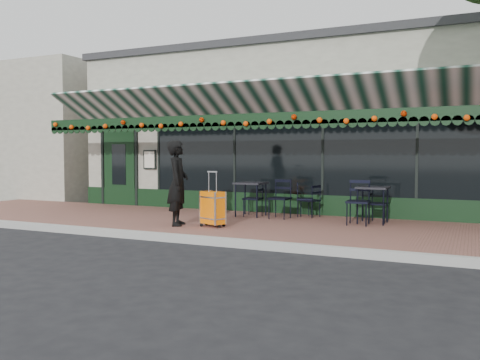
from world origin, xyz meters
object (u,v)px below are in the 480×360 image
at_px(chair_a_right, 378,204).
at_px(chair_b_left, 253,199).
at_px(cafe_table_b, 251,186).
at_px(chair_a_left, 310,201).
at_px(cafe_table_a, 373,190).
at_px(chair_a_front, 358,202).
at_px(woman, 178,183).
at_px(chair_b_right, 305,199).
at_px(suitcase, 213,208).
at_px(chair_b_front, 280,199).

distance_m(chair_a_right, chair_b_left, 2.96).
bearing_deg(cafe_table_b, chair_a_left, 17.55).
xyz_separation_m(cafe_table_a, chair_a_front, (-0.23, -0.40, -0.24)).
bearing_deg(chair_a_front, cafe_table_b, 167.76).
bearing_deg(chair_a_front, woman, -157.14).
distance_m(woman, chair_b_right, 3.30).
bearing_deg(chair_b_right, chair_b_left, 94.95).
bearing_deg(chair_a_left, chair_b_left, -52.21).
bearing_deg(cafe_table_a, suitcase, -146.78).
bearing_deg(woman, chair_a_right, -81.31).
distance_m(suitcase, chair_b_left, 1.96).
relative_size(chair_a_left, chair_a_front, 0.81).
xyz_separation_m(chair_a_right, chair_b_right, (-1.80, 0.32, 0.01)).
bearing_deg(cafe_table_b, chair_b_right, 21.49).
bearing_deg(suitcase, chair_b_front, 88.99).
height_order(chair_a_right, chair_b_right, chair_b_right).
bearing_deg(chair_a_front, chair_b_left, 167.85).
bearing_deg(chair_a_right, chair_a_left, 82.54).
xyz_separation_m(cafe_table_b, chair_b_left, (0.06, -0.01, -0.32)).
xyz_separation_m(chair_b_right, chair_b_front, (-0.42, -0.62, 0.05)).
bearing_deg(woman, suitcase, -102.40).
bearing_deg(chair_a_front, cafe_table_a, 56.83).
distance_m(cafe_table_a, chair_b_right, 1.82).
relative_size(woman, cafe_table_a, 2.24).
bearing_deg(cafe_table_a, chair_a_left, 162.55).
distance_m(cafe_table_b, chair_b_front, 0.86).
bearing_deg(chair_a_front, chair_a_right, 59.33).
relative_size(chair_a_left, chair_b_front, 0.84).
height_order(chair_b_right, chair_b_front, chair_b_front).
bearing_deg(chair_b_left, cafe_table_a, 86.66).
height_order(suitcase, chair_a_left, suitcase).
relative_size(cafe_table_a, chair_a_front, 0.83).
relative_size(suitcase, cafe_table_b, 1.39).
bearing_deg(woman, cafe_table_b, -42.17).
bearing_deg(chair_b_right, cafe_table_b, 93.25).
distance_m(cafe_table_b, chair_b_right, 1.35).
bearing_deg(woman, chair_b_front, -60.84).
height_order(cafe_table_b, chair_a_front, chair_a_front).
height_order(cafe_table_a, chair_a_left, cafe_table_a).
height_order(chair_a_front, chair_b_left, chair_a_front).
distance_m(chair_a_front, chair_b_left, 2.67).
height_order(woman, chair_a_left, woman).
relative_size(cafe_table_a, chair_a_left, 1.03).
bearing_deg(suitcase, woman, -147.39).
bearing_deg(chair_b_left, chair_a_front, 78.03).
xyz_separation_m(cafe_table_a, chair_a_right, (0.09, 0.21, -0.32)).
height_order(chair_a_left, chair_a_front, chair_a_front).
relative_size(suitcase, cafe_table_a, 1.43).
height_order(chair_a_left, chair_b_right, chair_b_right).
relative_size(woman, chair_a_left, 2.30).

